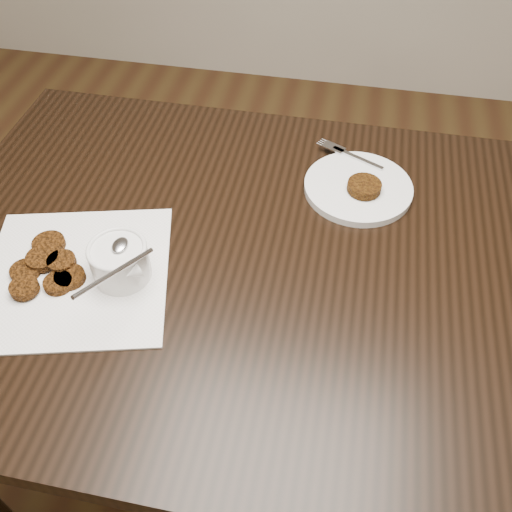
% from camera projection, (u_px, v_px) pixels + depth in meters
% --- Properties ---
extents(floor, '(4.00, 4.00, 0.00)m').
position_uv_depth(floor, '(261.00, 471.00, 1.48)').
color(floor, '#533A1C').
rests_on(floor, ground).
extents(table, '(1.40, 0.90, 0.75)m').
position_uv_depth(table, '(288.00, 370.00, 1.26)').
color(table, black).
rests_on(table, floor).
extents(napkin, '(0.39, 0.39, 0.00)m').
position_uv_depth(napkin, '(77.00, 275.00, 0.96)').
color(napkin, white).
rests_on(napkin, table).
extents(sauce_ramekin, '(0.17, 0.17, 0.14)m').
position_uv_depth(sauce_ramekin, '(116.00, 248.00, 0.91)').
color(sauce_ramekin, white).
rests_on(sauce_ramekin, napkin).
extents(patty_cluster, '(0.21, 0.21, 0.02)m').
position_uv_depth(patty_cluster, '(49.00, 267.00, 0.96)').
color(patty_cluster, '#5B2D0C').
rests_on(patty_cluster, napkin).
extents(plate_with_patty, '(0.29, 0.29, 0.03)m').
position_uv_depth(plate_with_patty, '(359.00, 184.00, 1.10)').
color(plate_with_patty, silver).
rests_on(plate_with_patty, table).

